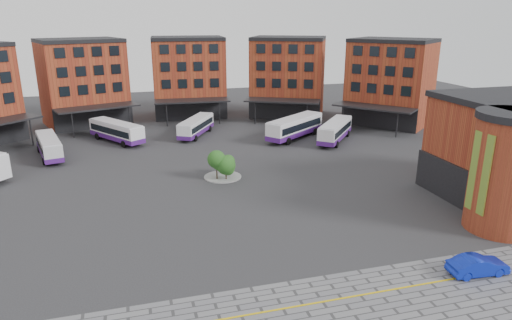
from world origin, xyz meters
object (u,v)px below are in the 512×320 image
object	(u,v)px
bus_c	(116,131)
bus_f	(335,130)
bus_b	(49,146)
bus_e	(295,127)
bus_d	(196,126)
tree_island	(223,164)
blue_car	(478,265)

from	to	relation	value
bus_c	bus_f	xyz separation A→B (m)	(31.88, -8.57, -0.00)
bus_b	bus_e	size ratio (longest dim) A/B	0.92
bus_c	bus_d	world-z (taller)	bus_c
bus_e	tree_island	bearing A→B (deg)	-80.04
tree_island	bus_b	bearing A→B (deg)	144.60
tree_island	blue_car	bearing A→B (deg)	-61.57
bus_f	blue_car	distance (m)	37.80
bus_c	blue_car	xyz separation A→B (m)	(25.85, -45.88, -0.93)
bus_f	bus_d	bearing A→B (deg)	-164.72
bus_b	bus_f	distance (m)	40.58
tree_island	bus_e	xyz separation A→B (m)	(14.50, 15.24, 0.02)
bus_b	bus_f	xyz separation A→B (m)	(40.49, -2.77, 0.13)
bus_b	bus_f	bearing A→B (deg)	-18.06
bus_d	bus_e	size ratio (longest dim) A/B	0.89
tree_island	bus_e	distance (m)	21.04
bus_d	bus_f	bearing A→B (deg)	5.40
bus_b	blue_car	size ratio (longest dim) A/B	2.32
bus_b	bus_d	xyz separation A→B (m)	(20.71, 6.23, 0.00)
bus_e	bus_f	world-z (taller)	bus_e
tree_island	bus_d	xyz separation A→B (m)	(-0.03, 20.97, -0.25)
tree_island	bus_c	size ratio (longest dim) A/B	0.42
tree_island	bus_b	size ratio (longest dim) A/B	0.43
tree_island	bus_b	distance (m)	25.44
bus_d	blue_car	size ratio (longest dim) A/B	2.22
bus_e	blue_car	bearing A→B (deg)	-37.57
bus_d	bus_e	distance (m)	15.62
bus_d	blue_car	xyz separation A→B (m)	(13.75, -46.31, -0.80)
bus_f	bus_c	bearing A→B (deg)	-155.30
tree_island	bus_f	world-z (taller)	tree_island
bus_e	blue_car	world-z (taller)	bus_e
tree_island	blue_car	size ratio (longest dim) A/B	0.99
bus_e	bus_f	distance (m)	6.19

